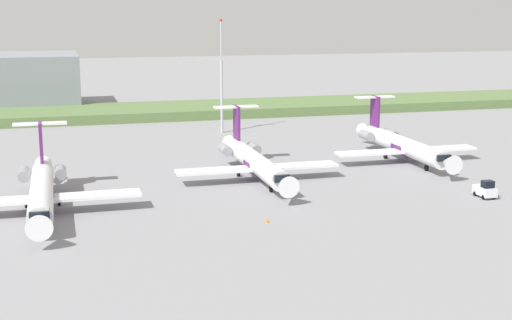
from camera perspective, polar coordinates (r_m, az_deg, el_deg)
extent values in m
plane|color=gray|center=(119.02, -2.55, 0.48)|extent=(500.00, 500.00, 0.00)
cube|color=#597542|center=(163.90, -6.19, 3.91)|extent=(320.00, 20.00, 2.07)
cylinder|color=white|center=(88.17, -16.57, -2.41)|extent=(2.70, 24.00, 2.70)
cone|color=white|center=(75.13, -16.72, -4.87)|extent=(2.70, 3.00, 2.70)
cone|color=white|center=(101.82, -16.46, -0.53)|extent=(2.30, 4.00, 2.29)
cube|color=black|center=(76.83, -16.72, -4.14)|extent=(2.02, 1.80, 0.90)
cylinder|color=#591E66|center=(88.20, -16.57, -2.51)|extent=(2.76, 3.60, 2.76)
cube|color=white|center=(87.38, -12.69, -2.74)|extent=(11.00, 3.20, 0.36)
cube|color=#591E66|center=(98.12, -16.61, 1.36)|extent=(0.36, 3.20, 5.20)
cube|color=white|center=(98.03, -16.69, 2.77)|extent=(6.80, 1.80, 0.24)
cylinder|color=gray|center=(97.17, -17.83, -1.08)|extent=(1.50, 3.40, 1.50)
cylinder|color=gray|center=(97.05, -15.17, -0.93)|extent=(1.50, 3.40, 1.50)
cylinder|color=gray|center=(81.35, -16.59, -4.65)|extent=(0.20, 0.20, 0.65)
cylinder|color=black|center=(81.50, -16.57, -5.03)|extent=(0.30, 0.90, 0.90)
cylinder|color=black|center=(91.05, -17.67, -3.34)|extent=(0.35, 0.90, 0.90)
cylinder|color=black|center=(90.95, -15.28, -3.21)|extent=(0.35, 0.90, 0.90)
cylinder|color=white|center=(100.63, -0.01, -0.19)|extent=(2.70, 24.00, 2.70)
cone|color=white|center=(88.01, 2.32, -1.95)|extent=(2.70, 3.00, 2.70)
cone|color=white|center=(113.93, -1.88, 1.23)|extent=(2.29, 4.00, 2.29)
cube|color=black|center=(89.66, 1.95, -1.38)|extent=(2.03, 1.80, 0.90)
cylinder|color=#591E66|center=(100.66, -0.01, -0.27)|extent=(2.76, 3.60, 2.76)
cube|color=white|center=(98.43, -3.18, -0.84)|extent=(11.00, 3.20, 0.36)
cube|color=white|center=(101.52, 3.35, -0.45)|extent=(11.00, 3.20, 0.36)
cube|color=#591E66|center=(110.39, -1.53, 2.97)|extent=(0.36, 3.20, 5.20)
cube|color=white|center=(110.33, -1.58, 4.22)|extent=(6.80, 1.80, 0.24)
cylinder|color=gray|center=(108.79, -2.44, 0.82)|extent=(1.50, 3.40, 1.50)
cylinder|color=gray|center=(109.87, -0.16, 0.94)|extent=(1.50, 3.40, 1.50)
cylinder|color=gray|center=(93.98, 1.19, -1.96)|extent=(0.20, 0.20, 0.65)
cylinder|color=black|center=(94.11, 1.19, -2.28)|extent=(0.30, 0.90, 0.90)
cylinder|color=black|center=(102.86, -1.39, -1.07)|extent=(0.35, 0.90, 0.90)
cylinder|color=black|center=(103.82, 0.64, -0.94)|extent=(0.35, 0.90, 0.90)
cylinder|color=white|center=(115.28, 11.59, 1.12)|extent=(2.70, 24.00, 2.70)
cone|color=white|center=(103.68, 14.94, -0.23)|extent=(2.70, 3.00, 2.70)
cone|color=white|center=(127.71, 8.76, 2.25)|extent=(2.30, 4.00, 2.29)
cube|color=black|center=(105.19, 14.44, 0.23)|extent=(2.02, 1.80, 0.90)
cylinder|color=#591E66|center=(115.31, 11.58, 1.04)|extent=(2.76, 3.60, 2.76)
cube|color=white|center=(111.97, 9.11, 0.58)|extent=(11.00, 3.20, 0.36)
cube|color=white|center=(117.31, 14.37, 0.87)|extent=(11.00, 3.20, 0.36)
cube|color=#591E66|center=(124.42, 9.38, 3.82)|extent=(0.36, 3.20, 5.20)
cube|color=white|center=(124.38, 9.36, 4.93)|extent=(6.80, 1.80, 0.24)
cylinder|color=gray|center=(122.45, 8.71, 1.93)|extent=(1.50, 3.40, 1.50)
cylinder|color=gray|center=(124.34, 10.61, 2.02)|extent=(1.50, 3.40, 1.50)
cylinder|color=gray|center=(109.12, 13.31, -0.34)|extent=(0.20, 0.20, 0.65)
cylinder|color=black|center=(109.24, 13.30, -0.62)|extent=(0.30, 0.90, 0.90)
cylinder|color=black|center=(116.94, 10.19, 0.32)|extent=(0.35, 0.90, 0.90)
cylinder|color=black|center=(118.61, 11.84, 0.42)|extent=(0.35, 0.90, 0.90)
cylinder|color=#B2B2B7|center=(138.83, -2.73, 4.98)|extent=(0.50, 0.50, 13.74)
cylinder|color=#B2B2B7|center=(137.97, -2.77, 9.34)|extent=(0.28, 0.28, 7.40)
cube|color=#B2B2B7|center=(138.15, -2.76, 7.97)|extent=(4.40, 0.20, 0.20)
sphere|color=red|center=(137.86, -2.79, 10.98)|extent=(0.50, 0.50, 0.50)
cube|color=silver|center=(95.91, 17.61, -2.33)|extent=(1.70, 3.20, 1.10)
cube|color=black|center=(95.22, 17.83, -1.83)|extent=(1.36, 1.10, 0.90)
cylinder|color=black|center=(94.86, 17.52, -2.82)|extent=(0.22, 0.60, 0.60)
cylinder|color=black|center=(95.67, 18.28, -2.75)|extent=(0.22, 0.60, 0.60)
cylinder|color=black|center=(96.42, 16.91, -2.55)|extent=(0.22, 0.60, 0.60)
cylinder|color=black|center=(97.22, 17.66, -2.48)|extent=(0.22, 0.60, 0.60)
cone|color=orange|center=(80.91, 0.87, -4.77)|extent=(0.44, 0.44, 0.55)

